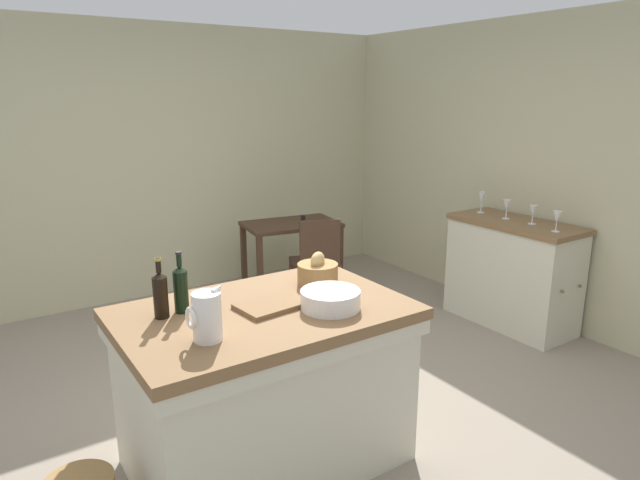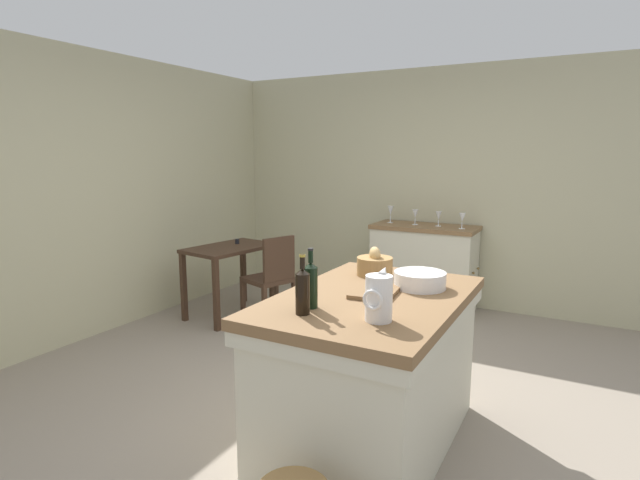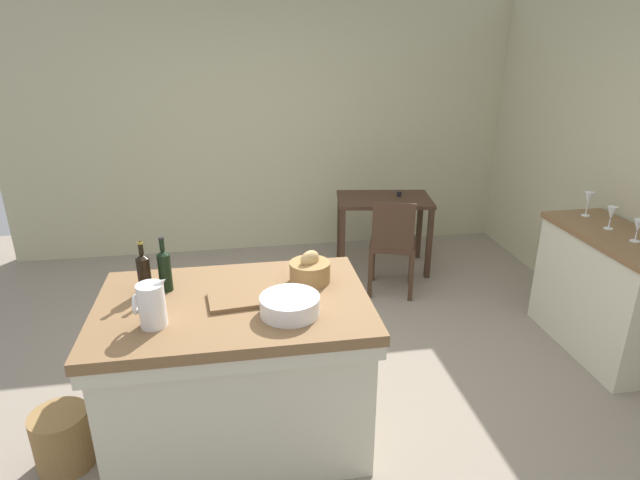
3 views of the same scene
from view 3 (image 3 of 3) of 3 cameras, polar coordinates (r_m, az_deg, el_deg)
The scene contains 16 objects.
ground_plane at distance 3.70m, azimuth -1.96°, elevation -15.46°, with size 6.76×6.76×0.00m, color gray.
wall_back at distance 5.62m, azimuth -5.74°, elevation 11.93°, with size 5.32×0.12×2.60m, color #B7B28E.
island_table at distance 3.08m, azimuth -8.90°, elevation -13.30°, with size 1.45×0.96×0.90m.
side_cabinet at distance 4.39m, azimuth 28.57°, elevation -5.02°, with size 0.52×1.12×0.92m.
writing_desk at distance 5.19m, azimuth 6.92°, elevation 3.29°, with size 0.97×0.69×0.79m.
wooden_chair at distance 4.71m, azimuth 7.87°, elevation -0.32°, with size 0.51×0.51×0.90m.
pitcher at distance 2.67m, azimuth -17.79°, elevation -6.70°, with size 0.17×0.13×0.26m.
wash_bowl at distance 2.68m, azimuth -3.28°, elevation -7.05°, with size 0.31×0.31×0.10m, color white.
bread_basket at distance 3.00m, azimuth -1.10°, elevation -3.31°, with size 0.23×0.23×0.19m.
cutting_board at distance 2.85m, azimuth -8.59°, elevation -6.30°, with size 0.34×0.23×0.02m, color brown.
wine_bottle_dark at distance 3.00m, azimuth -16.48°, elevation -3.05°, with size 0.07×0.07×0.31m.
wine_bottle_amber at distance 3.01m, azimuth -18.53°, elevation -3.35°, with size 0.07×0.07×0.30m.
wine_glass_left at distance 4.10m, azimuth 31.20°, elevation 1.26°, with size 0.07×0.07×0.16m.
wine_glass_middle at distance 4.27m, azimuth 29.03°, elevation 2.50°, with size 0.07×0.07×0.16m.
wine_glass_right at distance 4.50m, azimuth 27.07°, elevation 3.92°, with size 0.07×0.07×0.19m.
wicker_hamper at distance 3.37m, azimuth -26.10°, elevation -18.80°, with size 0.30×0.30×0.33m, color olive.
Camera 3 is at (-0.37, -2.93, 2.22)m, focal length 29.54 mm.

